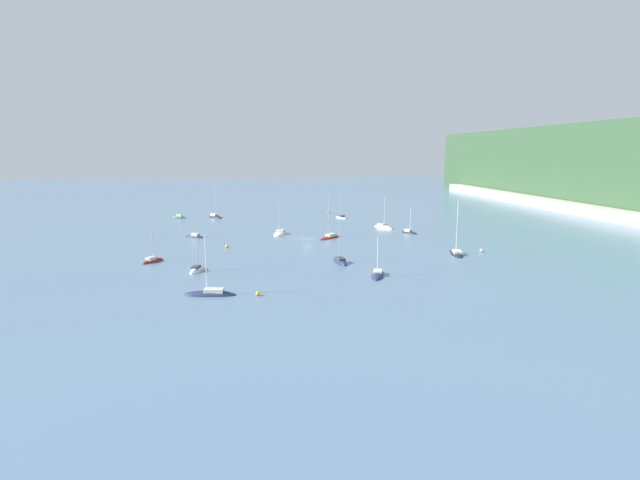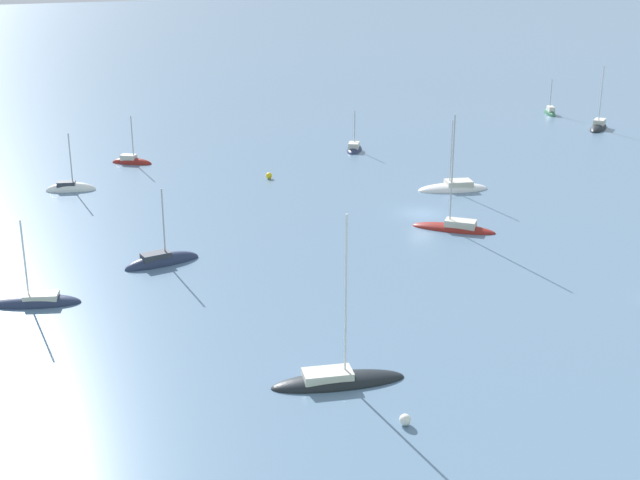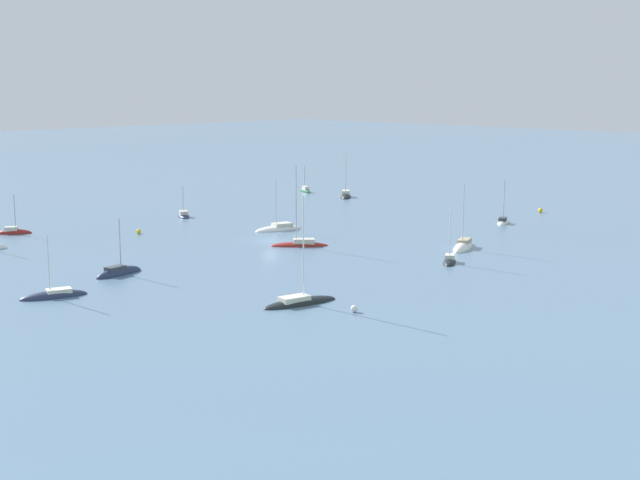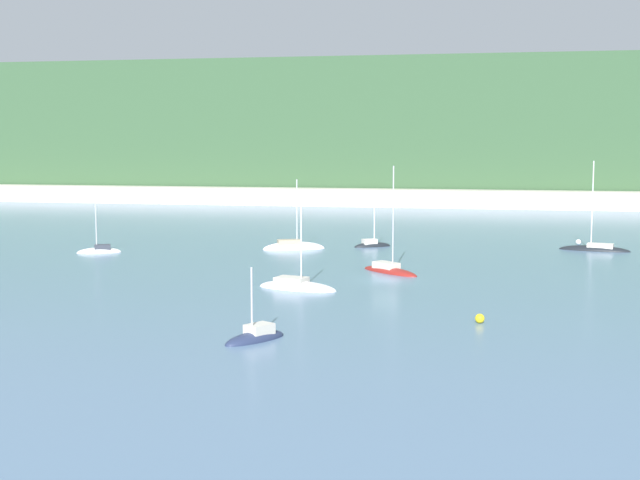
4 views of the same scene
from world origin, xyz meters
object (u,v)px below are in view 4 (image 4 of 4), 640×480
at_px(sailboat_5, 390,271).
at_px(sailboat_9, 294,248).
at_px(sailboat_3, 99,252).
at_px(sailboat_11, 297,288).
at_px(sailboat_10, 372,246).
at_px(mooring_buoy_1, 480,318).
at_px(sailboat_7, 595,250).
at_px(sailboat_13, 255,338).
at_px(mooring_buoy_2, 578,242).

bearing_deg(sailboat_5, sailboat_9, 172.26).
distance_m(sailboat_3, sailboat_11, 36.42).
relative_size(sailboat_5, sailboat_9, 1.19).
height_order(sailboat_5, sailboat_10, sailboat_5).
bearing_deg(sailboat_9, sailboat_3, 177.46).
relative_size(sailboat_3, mooring_buoy_1, 10.55).
bearing_deg(sailboat_11, sailboat_5, 73.26).
height_order(sailboat_7, sailboat_13, sailboat_7).
distance_m(sailboat_3, sailboat_13, 52.96).
bearing_deg(sailboat_10, sailboat_13, -122.64).
bearing_deg(sailboat_13, sailboat_5, -157.31).
xyz_separation_m(sailboat_5, sailboat_10, (-5.01, 21.83, -0.02)).
xyz_separation_m(sailboat_11, mooring_buoy_1, (17.11, -12.46, 0.27)).
relative_size(sailboat_9, mooring_buoy_2, 14.09).
distance_m(sailboat_5, mooring_buoy_1, 26.39).
xyz_separation_m(sailboat_9, sailboat_11, (7.22, -29.24, -0.01)).
distance_m(sailboat_7, mooring_buoy_2, 6.37).
bearing_deg(sailboat_13, sailboat_10, -148.66).
relative_size(sailboat_7, mooring_buoy_1, 16.43).
height_order(sailboat_11, mooring_buoy_1, sailboat_11).
bearing_deg(sailboat_7, mooring_buoy_2, -64.56).
height_order(sailboat_10, mooring_buoy_2, sailboat_10).
bearing_deg(sailboat_5, mooring_buoy_1, -25.53).
relative_size(sailboat_9, sailboat_10, 1.32).
xyz_separation_m(sailboat_3, sailboat_9, (22.55, 8.25, -0.02)).
bearing_deg(sailboat_3, sailboat_11, 119.45).
bearing_deg(mooring_buoy_2, mooring_buoy_1, -102.01).
distance_m(sailboat_3, mooring_buoy_2, 61.91).
bearing_deg(sailboat_10, sailboat_5, -109.53).
bearing_deg(mooring_buoy_1, sailboat_13, -149.42).
distance_m(sailboat_7, sailboat_11, 46.50).
bearing_deg(sailboat_9, sailboat_10, 3.35).
height_order(sailboat_9, mooring_buoy_2, sailboat_9).
bearing_deg(sailboat_11, mooring_buoy_2, 69.68).
xyz_separation_m(sailboat_3, sailboat_5, (36.96, -8.99, 0.03)).
height_order(sailboat_9, sailboat_10, sailboat_9).
relative_size(sailboat_10, sailboat_13, 1.30).
xyz_separation_m(sailboat_7, sailboat_11, (-30.12, -35.42, -0.02)).
xyz_separation_m(sailboat_10, sailboat_13, (-0.17, -55.21, -0.02)).
relative_size(sailboat_3, sailboat_5, 0.65).
relative_size(sailboat_7, sailboat_13, 2.06).
relative_size(sailboat_13, mooring_buoy_2, 8.26).
relative_size(sailboat_7, sailboat_9, 1.21).
bearing_deg(sailboat_5, sailboat_10, 145.33).
distance_m(sailboat_5, sailboat_13, 33.78).
bearing_deg(sailboat_9, sailboat_5, -72.78).
bearing_deg(sailboat_3, mooring_buoy_2, 174.08).
bearing_deg(sailboat_3, sailboat_5, 140.95).
relative_size(sailboat_9, sailboat_13, 1.71).
relative_size(sailboat_5, sailboat_13, 2.03).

